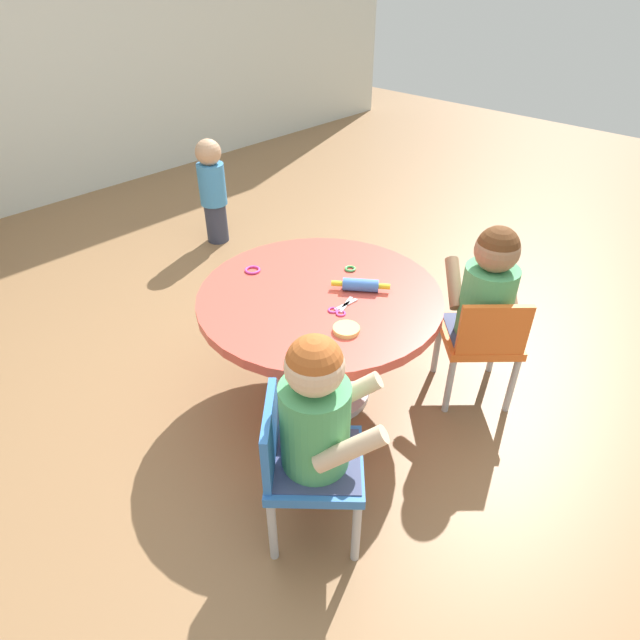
% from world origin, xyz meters
% --- Properties ---
extents(ground_plane, '(10.00, 10.00, 0.00)m').
position_xyz_m(ground_plane, '(0.00, 0.00, 0.00)').
color(ground_plane, olive).
extents(craft_table, '(0.96, 0.96, 0.51)m').
position_xyz_m(craft_table, '(0.00, 0.00, 0.40)').
color(craft_table, silver).
rests_on(craft_table, ground).
extents(child_chair_left, '(0.42, 0.42, 0.54)m').
position_xyz_m(child_chair_left, '(-0.51, -0.42, 0.31)').
color(child_chair_left, '#B7B7BC').
rests_on(child_chair_left, ground).
extents(seated_child_left, '(0.43, 0.44, 0.51)m').
position_xyz_m(seated_child_left, '(-0.49, -0.45, 0.53)').
color(seated_child_left, '#3F4772').
rests_on(seated_child_left, ground).
extents(child_chair_right, '(0.42, 0.42, 0.54)m').
position_xyz_m(child_chair_right, '(0.44, -0.50, 0.31)').
color(child_chair_right, '#B7B7BC').
rests_on(child_chair_right, ground).
extents(seated_child_right, '(0.44, 0.43, 0.51)m').
position_xyz_m(seated_child_right, '(0.46, -0.47, 0.53)').
color(seated_child_right, '#3F4772').
rests_on(seated_child_right, ground).
extents(toddler_standing, '(0.17, 0.17, 0.67)m').
position_xyz_m(toddler_standing, '(0.61, 1.51, 0.36)').
color(toddler_standing, '#33384C').
rests_on(toddler_standing, ground).
extents(rolling_pin, '(0.15, 0.20, 0.05)m').
position_xyz_m(rolling_pin, '(0.12, -0.10, 0.54)').
color(rolling_pin, '#3F72CC').
rests_on(rolling_pin, craft_table).
extents(craft_scissors, '(0.14, 0.08, 0.01)m').
position_xyz_m(craft_scissors, '(-0.03, -0.13, 0.52)').
color(craft_scissors, silver).
rests_on(craft_scissors, craft_table).
extents(playdough_blob_0, '(0.10, 0.10, 0.02)m').
position_xyz_m(playdough_blob_0, '(-0.12, -0.24, 0.52)').
color(playdough_blob_0, '#F2CC72').
rests_on(playdough_blob_0, craft_table).
extents(cookie_cutter_0, '(0.05, 0.05, 0.01)m').
position_xyz_m(cookie_cutter_0, '(0.22, 0.03, 0.52)').
color(cookie_cutter_0, '#4CB259').
rests_on(cookie_cutter_0, craft_table).
extents(cookie_cutter_1, '(0.07, 0.07, 0.01)m').
position_xyz_m(cookie_cutter_1, '(-0.07, 0.32, 0.52)').
color(cookie_cutter_1, '#D83FA5').
rests_on(cookie_cutter_1, craft_table).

